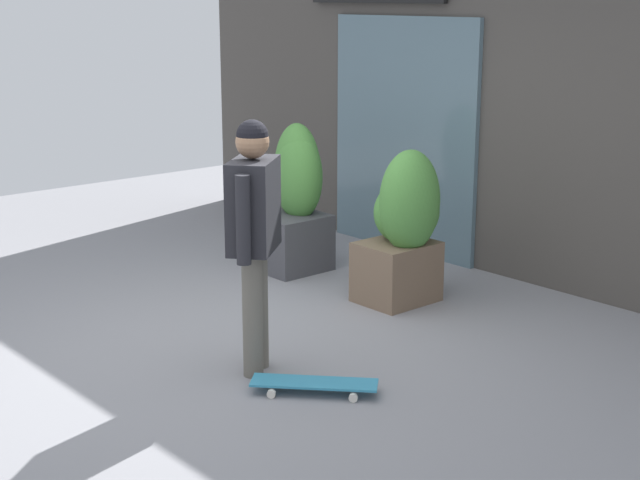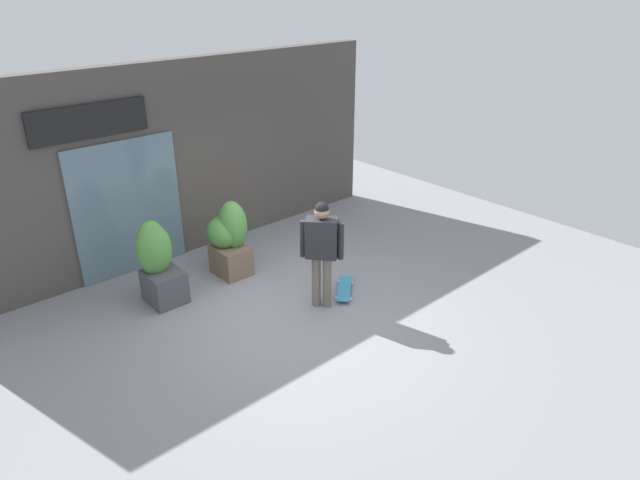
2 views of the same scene
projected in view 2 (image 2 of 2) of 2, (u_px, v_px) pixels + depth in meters
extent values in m
plane|color=gray|center=(293.00, 313.00, 8.39)|extent=(12.00, 12.00, 0.00)
cube|color=#4C4742|center=(179.00, 160.00, 9.67)|extent=(8.09, 0.25, 3.28)
cube|color=slate|center=(128.00, 208.00, 9.15)|extent=(1.79, 0.06, 2.20)
cube|color=black|center=(89.00, 121.00, 8.29)|extent=(1.75, 0.05, 0.50)
cylinder|color=#666056|center=(316.00, 281.00, 8.42)|extent=(0.13, 0.13, 0.82)
cylinder|color=#666056|center=(327.00, 282.00, 8.40)|extent=(0.13, 0.13, 0.82)
cube|color=#232328|center=(322.00, 238.00, 8.12)|extent=(0.49, 0.51, 0.58)
cylinder|color=#232328|center=(303.00, 239.00, 8.16)|extent=(0.09, 0.09, 0.55)
cylinder|color=#232328|center=(341.00, 241.00, 8.09)|extent=(0.09, 0.09, 0.55)
sphere|color=#997051|center=(322.00, 212.00, 7.94)|extent=(0.21, 0.21, 0.21)
sphere|color=black|center=(322.00, 209.00, 7.93)|extent=(0.20, 0.20, 0.20)
cube|color=teal|center=(344.00, 288.00, 8.91)|extent=(0.71, 0.67, 0.02)
cylinder|color=silver|center=(339.00, 282.00, 9.16)|extent=(0.06, 0.06, 0.05)
cylinder|color=silver|center=(352.00, 283.00, 9.14)|extent=(0.06, 0.06, 0.05)
cylinder|color=silver|center=(336.00, 298.00, 8.71)|extent=(0.06, 0.06, 0.05)
cylinder|color=silver|center=(350.00, 299.00, 8.69)|extent=(0.06, 0.06, 0.05)
cube|color=#47474C|center=(165.00, 286.00, 8.59)|extent=(0.51, 0.58, 0.50)
ellipsoid|color=#4C8C3D|center=(155.00, 250.00, 8.39)|extent=(0.50, 0.37, 0.79)
ellipsoid|color=#4C8C3D|center=(152.00, 248.00, 8.37)|extent=(0.48, 0.36, 0.86)
cube|color=brown|center=(231.00, 260.00, 9.39)|extent=(0.49, 0.59, 0.49)
ellipsoid|color=#4C8C3D|center=(223.00, 232.00, 9.26)|extent=(0.50, 0.56, 0.52)
ellipsoid|color=#4C8C3D|center=(233.00, 225.00, 9.22)|extent=(0.44, 0.51, 0.81)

